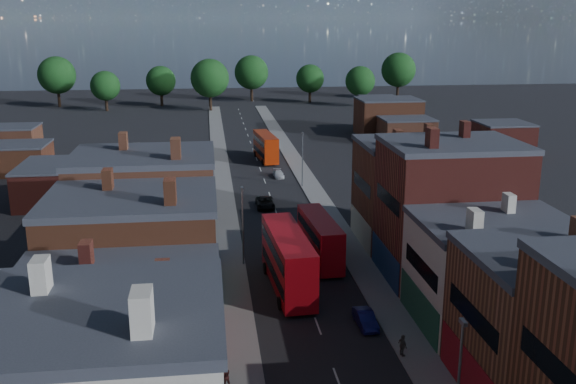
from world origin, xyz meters
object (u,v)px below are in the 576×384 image
object	(u,v)px
car_3	(279,174)
ped_1	(225,376)
car_1	(365,319)
car_2	(265,203)
bus_0	(288,259)
ped_3	(403,345)
bus_1	(320,238)
bus_2	(266,146)

from	to	relation	value
car_3	ped_1	bearing A→B (deg)	-100.87
car_1	car_2	size ratio (longest dim) A/B	0.77
bus_0	ped_3	size ratio (longest dim) A/B	7.61
car_3	ped_3	bearing A→B (deg)	-88.07
bus_0	car_2	xyz separation A→B (m)	(0.31, 26.37, -2.24)
bus_0	car_2	world-z (taller)	bus_0
car_3	ped_3	size ratio (longest dim) A/B	2.20
bus_1	car_3	world-z (taller)	bus_1
bus_2	car_1	bearing A→B (deg)	-93.97
bus_0	bus_1	size ratio (longest dim) A/B	1.18
car_2	car_1	bearing A→B (deg)	-81.68
bus_0	ped_1	bearing A→B (deg)	-115.25
car_3	car_2	bearing A→B (deg)	-103.43
bus_0	car_1	bearing A→B (deg)	-60.10
bus_2	car_2	distance (m)	28.97
bus_1	ped_3	xyz separation A→B (m)	(2.71, -19.74, -1.53)
bus_0	car_3	bearing A→B (deg)	81.12
car_1	ped_3	bearing A→B (deg)	-75.70
bus_2	ped_1	world-z (taller)	bus_2
car_1	car_2	xyz separation A→B (m)	(-5.00, 34.36, 0.06)
car_3	bus_1	bearing A→B (deg)	-90.72
bus_1	ped_1	bearing A→B (deg)	-118.69
bus_2	ped_1	xyz separation A→B (m)	(-9.19, -70.80, -1.57)
bus_0	car_1	distance (m)	9.87
bus_1	bus_2	size ratio (longest dim) A/B	0.99
car_1	car_3	size ratio (longest dim) A/B	1.03
bus_2	car_2	size ratio (longest dim) A/B	2.22
bus_0	car_3	world-z (taller)	bus_0
car_3	ped_3	world-z (taller)	ped_3
ped_1	ped_3	distance (m)	13.24
bus_2	ped_1	bearing A→B (deg)	-103.45
bus_0	ped_3	distance (m)	14.93
car_3	ped_1	xyz separation A→B (m)	(-10.07, -58.33, 0.41)
car_1	car_2	world-z (taller)	car_2
bus_0	car_3	xyz separation A→B (m)	(3.88, 42.67, -2.39)
car_1	bus_2	bearing A→B (deg)	90.12
bus_0	ped_1	distance (m)	16.95
ped_3	bus_1	bearing A→B (deg)	-10.33
ped_1	ped_3	bearing A→B (deg)	179.51
bus_0	ped_3	xyz separation A→B (m)	(6.81, -13.14, -1.97)
bus_0	car_2	distance (m)	26.46
bus_0	car_2	size ratio (longest dim) A/B	2.57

